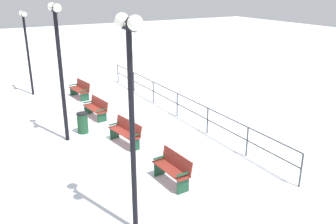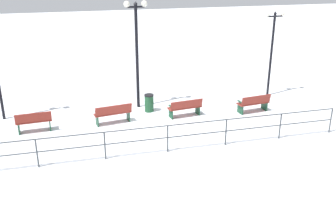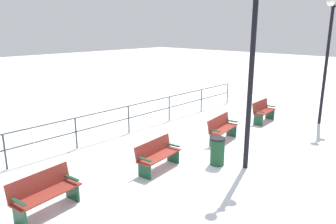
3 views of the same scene
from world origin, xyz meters
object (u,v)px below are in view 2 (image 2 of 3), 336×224
at_px(bench_second, 185,107).
at_px(bench_fourth, 34,121).
at_px(bench_nearest, 254,103).
at_px(bench_third, 113,113).
at_px(lamppost_middle, 137,39).
at_px(lamppost_near, 273,39).
at_px(trash_bin, 149,103).

relative_size(bench_second, bench_fourth, 1.09).
xyz_separation_m(bench_nearest, bench_third, (0.27, 6.44, 0.04)).
bearing_deg(bench_nearest, lamppost_middle, 60.71).
height_order(bench_fourth, lamppost_near, lamppost_near).
bearing_deg(bench_third, trash_bin, -68.58).
xyz_separation_m(bench_second, bench_third, (0.01, 3.22, 0.04)).
relative_size(lamppost_near, lamppost_middle, 0.87).
relative_size(lamppost_near, trash_bin, 5.18).
relative_size(bench_nearest, bench_third, 0.95).
relative_size(bench_nearest, bench_fourth, 1.08).
bearing_deg(bench_nearest, bench_third, 80.42).
distance_m(bench_third, trash_bin, 2.08).
xyz_separation_m(bench_nearest, lamppost_near, (2.04, -1.81, 2.48)).
bearing_deg(lamppost_near, bench_third, 102.11).
xyz_separation_m(bench_nearest, lamppost_middle, (2.04, 5.02, 2.82)).
bearing_deg(bench_fourth, trash_bin, -81.07).
height_order(bench_second, trash_bin, bench_second).
height_order(bench_third, lamppost_middle, lamppost_middle).
bearing_deg(lamppost_middle, bench_third, 141.24).
bearing_deg(lamppost_near, trash_bin, 96.40).
xyz_separation_m(bench_second, trash_bin, (1.05, 1.42, -0.02)).
height_order(bench_second, lamppost_middle, lamppost_middle).
bearing_deg(trash_bin, bench_nearest, -105.79).
height_order(lamppost_near, lamppost_middle, lamppost_middle).
relative_size(bench_nearest, lamppost_middle, 0.32).
xyz_separation_m(bench_nearest, bench_fourth, (0.18, 9.67, 0.03)).
distance_m(bench_third, lamppost_near, 8.79).
distance_m(bench_third, lamppost_middle, 3.59).
relative_size(bench_third, lamppost_near, 0.38).
xyz_separation_m(bench_nearest, bench_second, (0.26, 3.22, -0.01)).
distance_m(bench_nearest, lamppost_middle, 6.11).
bearing_deg(lamppost_middle, lamppost_near, -90.00).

